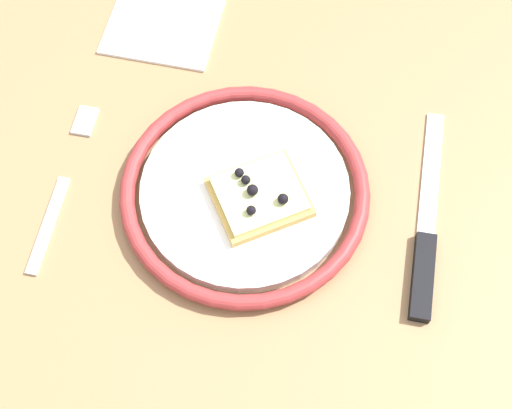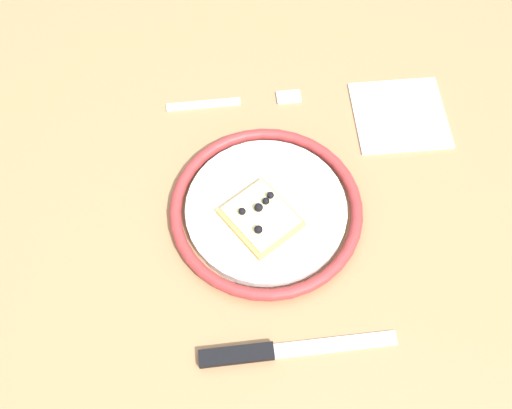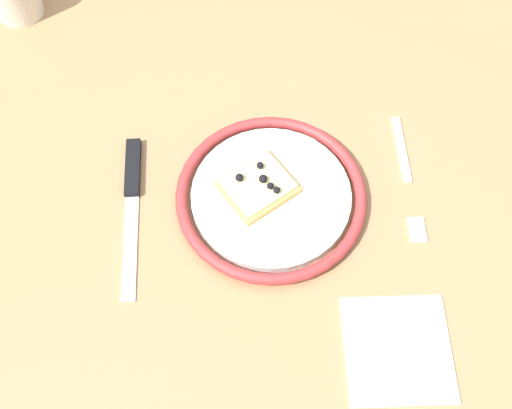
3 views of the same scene
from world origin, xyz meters
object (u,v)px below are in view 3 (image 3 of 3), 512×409
(pizza_slice_near, at_px, (258,185))
(knife, at_px, (132,188))
(dining_table, at_px, (274,216))
(napkin, at_px, (398,349))
(fork, at_px, (407,178))
(plate, at_px, (271,196))

(pizza_slice_near, bearing_deg, knife, -1.74)
(dining_table, height_order, pizza_slice_near, pizza_slice_near)
(dining_table, xyz_separation_m, napkin, (-0.15, 0.22, 0.08))
(pizza_slice_near, bearing_deg, fork, -172.74)
(napkin, bearing_deg, knife, -32.76)
(dining_table, distance_m, pizza_slice_near, 0.11)
(dining_table, relative_size, pizza_slice_near, 8.08)
(plate, xyz_separation_m, pizza_slice_near, (0.02, -0.01, 0.01))
(plate, height_order, knife, plate)
(dining_table, bearing_deg, napkin, 122.87)
(plate, distance_m, napkin, 0.26)
(fork, bearing_deg, pizza_slice_near, 7.26)
(dining_table, relative_size, napkin, 7.23)
(dining_table, height_order, napkin, napkin)
(pizza_slice_near, distance_m, knife, 0.17)
(knife, distance_m, napkin, 0.41)
(plate, bearing_deg, knife, -4.16)
(napkin, bearing_deg, plate, -53.61)
(pizza_slice_near, xyz_separation_m, knife, (0.17, -0.01, -0.02))
(knife, bearing_deg, pizza_slice_near, 178.26)
(plate, relative_size, pizza_slice_near, 2.16)
(fork, bearing_deg, dining_table, 5.18)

